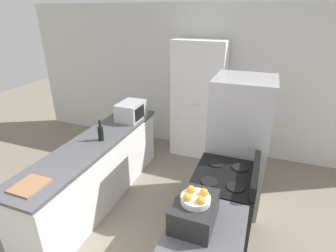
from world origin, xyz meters
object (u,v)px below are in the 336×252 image
(stove, at_px, (222,208))
(wine_bottle, at_px, (101,133))
(refrigerator, at_px, (238,144))
(microwave, at_px, (131,111))
(pantry_cabinet, at_px, (198,100))
(toaster_oven, at_px, (194,211))
(fruit_bowl, at_px, (196,198))

(stove, distance_m, wine_bottle, 1.77)
(refrigerator, xyz_separation_m, microwave, (-1.68, 0.25, 0.16))
(stove, bearing_deg, microwave, 148.13)
(pantry_cabinet, bearing_deg, toaster_oven, -75.88)
(stove, relative_size, refrigerator, 0.60)
(microwave, height_order, fruit_bowl, fruit_bowl)
(pantry_cabinet, distance_m, microwave, 1.24)
(stove, distance_m, refrigerator, 0.89)
(stove, relative_size, wine_bottle, 3.71)
(toaster_oven, bearing_deg, wine_bottle, 147.45)
(toaster_oven, xyz_separation_m, fruit_bowl, (0.01, -0.01, 0.14))
(pantry_cabinet, height_order, wine_bottle, pantry_cabinet)
(fruit_bowl, bearing_deg, pantry_cabinet, 104.21)
(pantry_cabinet, distance_m, toaster_oven, 2.78)
(refrigerator, height_order, wine_bottle, refrigerator)
(wine_bottle, xyz_separation_m, toaster_oven, (1.54, -0.98, 0.00))
(stove, distance_m, microwave, 2.02)
(microwave, bearing_deg, pantry_cabinet, 47.49)
(pantry_cabinet, bearing_deg, fruit_bowl, -75.79)
(microwave, xyz_separation_m, wine_bottle, (-0.02, -0.80, -0.03))
(fruit_bowl, bearing_deg, toaster_oven, 124.15)
(stove, height_order, wine_bottle, wine_bottle)
(wine_bottle, relative_size, toaster_oven, 0.67)
(pantry_cabinet, relative_size, refrigerator, 1.16)
(pantry_cabinet, xyz_separation_m, stove, (0.81, -1.94, -0.57))
(stove, xyz_separation_m, wine_bottle, (-1.67, 0.22, 0.55))
(wine_bottle, xyz_separation_m, fruit_bowl, (1.54, -0.99, 0.15))
(microwave, height_order, wine_bottle, wine_bottle)
(wine_bottle, height_order, fruit_bowl, fruit_bowl)
(stove, xyz_separation_m, fruit_bowl, (-0.12, -0.77, 0.69))
(stove, xyz_separation_m, refrigerator, (0.04, 0.78, 0.42))
(microwave, relative_size, toaster_oven, 1.10)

